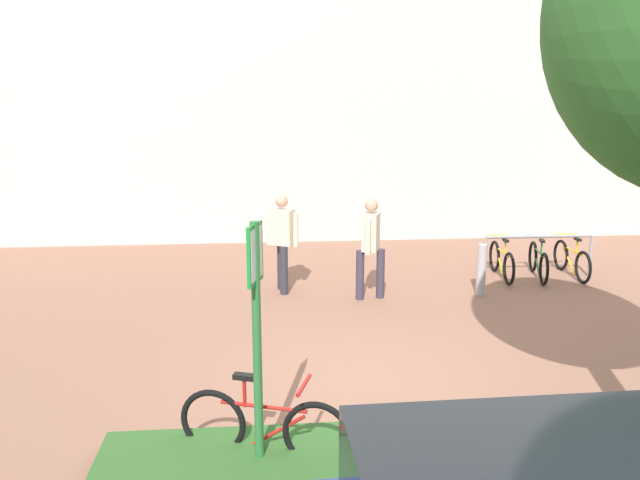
{
  "coord_description": "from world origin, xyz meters",
  "views": [
    {
      "loc": [
        -1.19,
        -6.74,
        3.34
      ],
      "look_at": [
        -0.39,
        2.34,
        1.28
      ],
      "focal_mm": 35.49,
      "sensor_mm": 36.0,
      "label": 1
    }
  ],
  "objects": [
    {
      "name": "ground_plane",
      "position": [
        0.0,
        0.0,
        0.0
      ],
      "size": [
        60.0,
        60.0,
        0.0
      ],
      "primitive_type": "plane",
      "color": "#936651"
    },
    {
      "name": "building_facade",
      "position": [
        0.0,
        8.47,
        5.0
      ],
      "size": [
        28.0,
        1.2,
        10.0
      ],
      "primitive_type": "cube",
      "color": "silver",
      "rests_on": "ground"
    },
    {
      "name": "planter_strip",
      "position": [
        0.73,
        -1.54,
        0.08
      ],
      "size": [
        7.0,
        1.1,
        0.16
      ],
      "primitive_type": "cube",
      "color": "#336028",
      "rests_on": "ground"
    },
    {
      "name": "parking_sign_post",
      "position": [
        -1.28,
        -1.54,
        1.53
      ],
      "size": [
        0.13,
        0.35,
        2.33
      ],
      "color": "#2D7238",
      "rests_on": "ground"
    },
    {
      "name": "bike_at_sign",
      "position": [
        -1.24,
        -1.36,
        0.35
      ],
      "size": [
        1.61,
        0.62,
        0.86
      ],
      "color": "black",
      "rests_on": "ground"
    },
    {
      "name": "bike_rack_cluster",
      "position": [
        3.93,
        4.43,
        0.35
      ],
      "size": [
        2.11,
        1.62,
        0.83
      ],
      "color": "#99999E",
      "rests_on": "ground"
    },
    {
      "name": "bollard_steel",
      "position": [
        2.5,
        3.45,
        0.45
      ],
      "size": [
        0.16,
        0.16,
        0.9
      ],
      "primitive_type": "cylinder",
      "color": "#ADADB2",
      "rests_on": "ground"
    },
    {
      "name": "person_shirt_white",
      "position": [
        0.56,
        3.43,
        0.98
      ],
      "size": [
        0.5,
        0.58,
        1.72
      ],
      "color": "#383342",
      "rests_on": "ground"
    },
    {
      "name": "person_casual_tan",
      "position": [
        -0.9,
        3.96,
        0.98
      ],
      "size": [
        0.55,
        0.45,
        1.72
      ],
      "color": "#2D2D38",
      "rests_on": "ground"
    }
  ]
}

